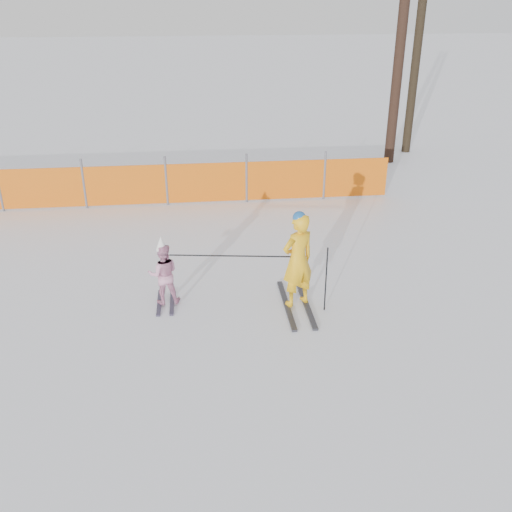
{
  "coord_description": "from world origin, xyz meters",
  "views": [
    {
      "loc": [
        -0.93,
        -7.88,
        5.01
      ],
      "look_at": [
        0.0,
        0.5,
        1.0
      ],
      "focal_mm": 40.0,
      "sensor_mm": 36.0,
      "label": 1
    }
  ],
  "objects": [
    {
      "name": "safety_fence",
      "position": [
        -3.9,
        5.84,
        0.56
      ],
      "size": [
        15.66,
        0.06,
        1.25
      ],
      "color": "#595960",
      "rests_on": "ground"
    },
    {
      "name": "ski_poles",
      "position": [
        0.16,
        0.56,
        0.8
      ],
      "size": [
        2.59,
        0.53,
        1.17
      ],
      "color": "black",
      "rests_on": "ground"
    },
    {
      "name": "tree_trunks",
      "position": [
        5.56,
        9.52,
        3.16
      ],
      "size": [
        1.24,
        1.4,
        6.44
      ],
      "color": "black",
      "rests_on": "ground"
    },
    {
      "name": "adult",
      "position": [
        0.71,
        0.54,
        0.86
      ],
      "size": [
        0.72,
        1.66,
        1.74
      ],
      "color": "black",
      "rests_on": "ground"
    },
    {
      "name": "child",
      "position": [
        -1.55,
        0.86,
        0.58
      ],
      "size": [
        0.55,
        0.87,
        1.27
      ],
      "color": "black",
      "rests_on": "ground"
    },
    {
      "name": "ground",
      "position": [
        0.0,
        0.0,
        0.0
      ],
      "size": [
        120.0,
        120.0,
        0.0
      ],
      "primitive_type": "plane",
      "color": "white",
      "rests_on": "ground"
    }
  ]
}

